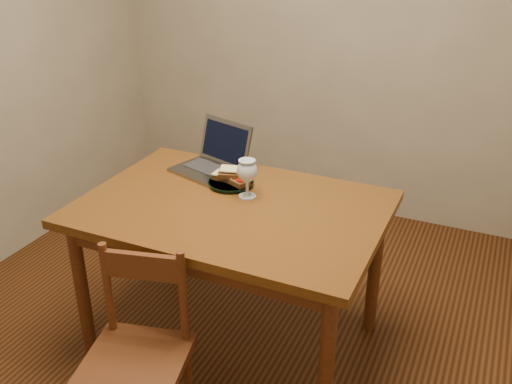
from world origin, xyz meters
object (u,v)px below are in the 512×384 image
at_px(table, 232,222).
at_px(milk_glass, 247,178).
at_px(plate, 231,183).
at_px(laptop, 215,157).
at_px(chair, 137,346).

bearing_deg(table, milk_glass, 74.69).
distance_m(plate, milk_glass, 0.17).
distance_m(plate, laptop, 0.21).
xyz_separation_m(plate, laptop, (-0.16, 0.14, 0.05)).
height_order(plate, laptop, laptop).
bearing_deg(table, plate, 118.06).
bearing_deg(laptop, chair, -62.53).
bearing_deg(laptop, milk_glass, -20.68).
xyz_separation_m(table, milk_glass, (0.03, 0.10, 0.17)).
relative_size(table, plate, 6.05).
height_order(milk_glass, laptop, laptop).
bearing_deg(plate, table, -61.94).
xyz_separation_m(milk_glass, laptop, (-0.28, 0.22, -0.03)).
xyz_separation_m(chair, laptop, (-0.17, 0.95, 0.37)).
bearing_deg(milk_glass, table, -105.31).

